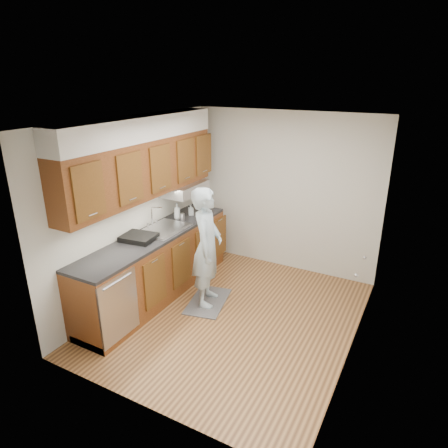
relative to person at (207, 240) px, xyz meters
name	(u,v)px	position (x,y,z in m)	size (l,w,h in m)	color
floor	(233,316)	(0.47, -0.16, -0.94)	(3.50, 3.50, 0.00)	#A4713E
ceiling	(234,121)	(0.47, -0.16, 1.56)	(3.50, 3.50, 0.00)	white
wall_left	(136,209)	(-1.03, -0.16, 0.31)	(0.02, 3.50, 2.50)	beige
wall_right	(362,252)	(1.97, -0.16, 0.31)	(0.02, 3.50, 2.50)	beige
wall_back	(284,192)	(0.47, 1.59, 0.31)	(3.00, 0.02, 2.50)	beige
counter	(157,264)	(-0.73, -0.16, -0.46)	(0.64, 2.80, 1.30)	brown
upper_cabinets	(144,159)	(-0.86, -0.11, 1.00)	(0.47, 2.80, 1.21)	brown
closet_door	(363,261)	(1.96, 0.14, 0.08)	(0.02, 1.22, 2.05)	white
floor_mat	(208,301)	(0.00, 0.00, -0.94)	(0.47, 0.81, 0.02)	slate
person	(207,240)	(0.00, 0.00, 0.00)	(0.66, 0.44, 1.86)	#A9C1CE
soap_bottle_a	(177,211)	(-0.81, 0.50, 0.12)	(0.10, 0.10, 0.25)	#B6C1C5
soap_bottle_b	(191,210)	(-0.73, 0.74, 0.08)	(0.08, 0.08, 0.17)	#B6C1C5
steel_can	(183,217)	(-0.69, 0.46, 0.05)	(0.06, 0.06, 0.11)	#A5A5AA
dish_rack	(139,237)	(-0.79, -0.42, 0.03)	(0.42, 0.36, 0.07)	black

